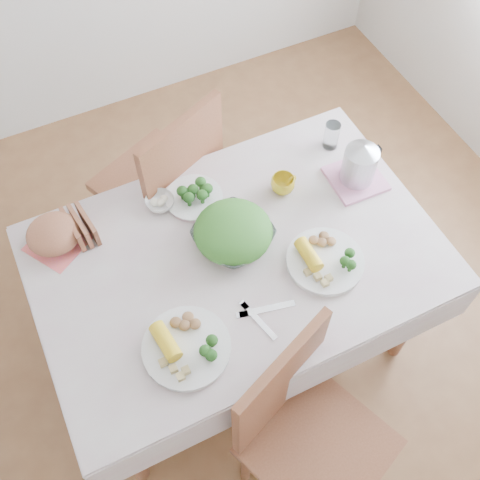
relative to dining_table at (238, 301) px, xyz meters
name	(u,v)px	position (x,y,z in m)	size (l,w,h in m)	color
floor	(238,336)	(0.00, 0.00, -0.38)	(3.60, 3.60, 0.00)	brown
dining_table	(238,301)	(0.00, 0.00, 0.00)	(1.40, 0.90, 0.75)	brown
tablecloth	(238,255)	(0.00, 0.00, 0.38)	(1.50, 1.00, 0.01)	beige
chair_near	(318,448)	(-0.01, -0.69, 0.09)	(0.45, 0.45, 0.99)	brown
chair_far	(157,186)	(-0.10, 0.67, 0.09)	(0.46, 0.46, 1.03)	brown
salad_bowl	(233,236)	(0.01, 0.06, 0.42)	(0.28, 0.28, 0.07)	white
dinner_plate_left	(187,348)	(-0.32, -0.26, 0.40)	(0.30, 0.30, 0.03)	white
dinner_plate_right	(325,261)	(0.27, -0.17, 0.40)	(0.29, 0.29, 0.02)	white
broccoli_plate	(194,198)	(-0.04, 0.31, 0.40)	(0.23, 0.23, 0.02)	beige
napkin	(58,243)	(-0.59, 0.34, 0.39)	(0.20, 0.20, 0.00)	#EA6361
bread_loaf	(54,235)	(-0.59, 0.34, 0.45)	(0.20, 0.19, 0.12)	brown
fruit_bowl	(160,202)	(-0.17, 0.34, 0.41)	(0.12, 0.12, 0.04)	white
yellow_mug	(283,184)	(0.29, 0.20, 0.42)	(0.10, 0.10, 0.08)	gold
glass_tumbler	(332,135)	(0.59, 0.32, 0.45)	(0.06, 0.06, 0.12)	white
pink_tray	(355,179)	(0.59, 0.11, 0.40)	(0.21, 0.21, 0.02)	pink
electric_kettle	(360,160)	(0.59, 0.11, 0.51)	(0.13, 0.13, 0.19)	#B2B5BA
fork_left	(259,321)	(-0.05, -0.28, 0.39)	(0.02, 0.18, 0.00)	silver
fork_right	(315,255)	(0.26, -0.13, 0.39)	(0.02, 0.17, 0.00)	silver
knife	(267,309)	(0.00, -0.25, 0.39)	(0.02, 0.20, 0.00)	silver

